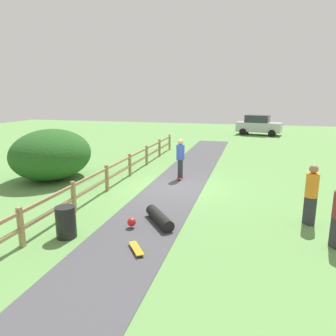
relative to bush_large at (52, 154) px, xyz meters
The scene contains 10 objects.
ground_plane 6.04m from the bush_large, ahead, with size 60.00×60.00×0.00m, color #60934C.
asphalt_path 6.04m from the bush_large, ahead, with size 2.40×28.00×0.02m, color #47474C.
wooden_fence 3.36m from the bush_large, ahead, with size 0.12×18.12×1.10m.
bush_large is the anchor object (origin of this frame).
trash_bin 6.87m from the bush_large, 52.89° to the right, with size 0.56×0.56×0.90m, color black.
skater_riding 6.02m from the bush_large, 14.27° to the left, with size 0.41×0.81×1.88m.
skater_fallen 7.51m from the bush_large, 31.83° to the right, with size 1.45×1.45×0.36m.
skateboard_loose 8.61m from the bush_large, 42.33° to the right, with size 0.63×0.77×0.08m.
bystander_orange 11.19m from the bush_large, 14.11° to the right, with size 0.53×0.53×1.89m.
parked_car_silver 21.82m from the bush_large, 64.02° to the left, with size 4.44×2.59×1.92m.
Camera 1 is at (3.09, -12.93, 3.95)m, focal length 34.13 mm.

